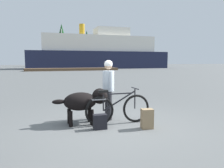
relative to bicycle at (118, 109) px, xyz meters
The scene contains 12 objects.
ground_plane 0.45m from the bicycle, 148.33° to the right, with size 160.00×160.00×0.00m, color #595B5B.
bicycle is the anchor object (origin of this frame).
person_cyclist 0.79m from the bicycle, 100.31° to the left, with size 0.32×0.53×1.65m.
dog 0.89m from the bicycle, 161.43° to the left, with size 1.43×0.55×0.91m.
backpack 0.81m from the bicycle, 46.28° to the right, with size 0.28×0.20×0.48m, color #8C7251.
handbag_pannier 0.65m from the bicycle, 153.27° to the right, with size 0.32×0.18×0.36m, color black.
dock_pier 30.42m from the bicycle, 84.82° to the left, with size 14.85×2.45×0.40m, color brown.
ferry_boat 40.59m from the bicycle, 76.53° to the left, with size 28.47×8.42×9.05m.
sailboat_moored 40.19m from the bicycle, 87.41° to the left, with size 6.40×1.79×8.04m.
pine_tree_center 57.69m from the bicycle, 86.76° to the left, with size 4.38×4.38×11.75m.
pine_tree_far_right 62.71m from the bicycle, 71.02° to the left, with size 4.13×4.13×10.30m.
pine_tree_mid_back 63.24m from the bicycle, 79.69° to the left, with size 3.36×3.36×10.94m.
Camera 1 is at (-1.61, -5.01, 1.64)m, focal length 34.30 mm.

